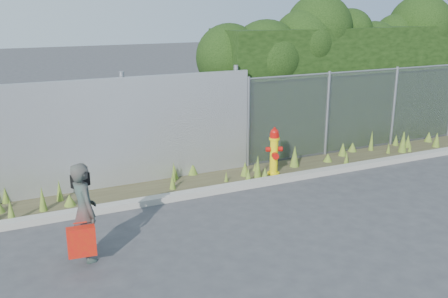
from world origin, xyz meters
name	(u,v)px	position (x,y,z in m)	size (l,w,h in m)	color
ground	(276,225)	(0.00, 0.00, 0.00)	(80.00, 80.00, 0.00)	#39393C
curb	(229,188)	(0.00, 1.80, 0.06)	(16.00, 0.22, 0.12)	gray
weed_strip	(211,175)	(-0.11, 2.46, 0.13)	(16.00, 1.30, 0.54)	#413B25
corrugated_fence	(45,141)	(-3.25, 3.01, 1.10)	(8.50, 0.21, 2.30)	#ABAEB3
chainlink_fence	(362,110)	(4.25, 3.00, 1.03)	(6.50, 0.07, 2.05)	gray
hedge	(339,65)	(4.26, 4.02, 2.03)	(7.82, 1.95, 3.83)	black
fire_hydrant	(274,152)	(1.29, 2.24, 0.51)	(0.35, 0.32, 1.06)	yellow
woman	(84,212)	(-3.05, 0.20, 0.73)	(0.53, 0.35, 1.45)	#0E5E50
red_tote_bag	(82,242)	(-3.16, -0.05, 0.40)	(0.38, 0.14, 0.50)	red
black_shoulder_bag	(80,180)	(-3.05, 0.41, 1.14)	(0.26, 0.11, 0.19)	black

